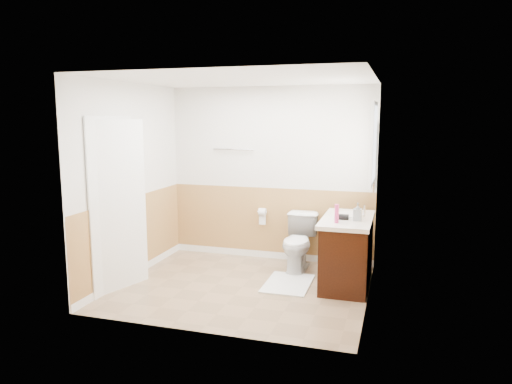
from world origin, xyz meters
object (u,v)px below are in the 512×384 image
(toilet, at_px, (298,243))
(soap_dispenser, at_px, (358,212))
(lotion_bottle, at_px, (337,214))
(vanity_cabinet, at_px, (347,253))
(bath_mat, at_px, (288,284))

(toilet, bearing_deg, soap_dispenser, -33.39)
(toilet, relative_size, soap_dispenser, 3.56)
(lotion_bottle, height_order, soap_dispenser, lotion_bottle)
(toilet, distance_m, vanity_cabinet, 0.80)
(bath_mat, distance_m, vanity_cabinet, 0.83)
(lotion_bottle, bearing_deg, bath_mat, 168.04)
(lotion_bottle, relative_size, soap_dispenser, 1.03)
(vanity_cabinet, bearing_deg, lotion_bottle, -106.55)
(toilet, height_order, vanity_cabinet, vanity_cabinet)
(vanity_cabinet, relative_size, lotion_bottle, 5.00)
(bath_mat, xyz_separation_m, soap_dispenser, (0.82, 0.08, 0.95))
(bath_mat, bearing_deg, toilet, 90.00)
(bath_mat, bearing_deg, soap_dispenser, 5.81)
(bath_mat, distance_m, lotion_bottle, 1.13)
(soap_dispenser, bearing_deg, toilet, 147.08)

